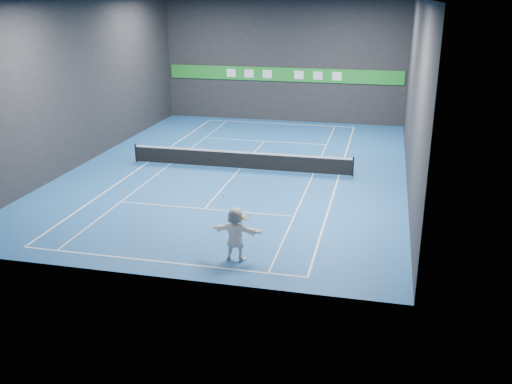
% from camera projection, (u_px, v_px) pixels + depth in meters
% --- Properties ---
extents(ground, '(26.00, 26.00, 0.00)m').
position_uv_depth(ground, '(240.00, 169.00, 31.69)').
color(ground, '#1B5297').
rests_on(ground, ground).
extents(wall_back, '(18.00, 0.10, 9.00)m').
position_uv_depth(wall_back, '(283.00, 61.00, 42.16)').
color(wall_back, black).
rests_on(wall_back, ground).
extents(wall_front, '(18.00, 0.10, 9.00)m').
position_uv_depth(wall_front, '(137.00, 150.00, 18.25)').
color(wall_front, black).
rests_on(wall_front, ground).
extents(wall_left, '(0.10, 26.00, 9.00)m').
position_uv_depth(wall_left, '(85.00, 82.00, 32.12)').
color(wall_left, black).
rests_on(wall_left, ground).
extents(wall_right, '(0.10, 26.00, 9.00)m').
position_uv_depth(wall_right, '(414.00, 94.00, 28.29)').
color(wall_right, black).
rests_on(wall_right, ground).
extents(baseline_near, '(10.98, 0.08, 0.01)m').
position_uv_depth(baseline_near, '(158.00, 261.00, 20.76)').
color(baseline_near, white).
rests_on(baseline_near, ground).
extents(baseline_far, '(10.98, 0.08, 0.01)m').
position_uv_depth(baseline_far, '(280.00, 124.00, 42.62)').
color(baseline_far, white).
rests_on(baseline_far, ground).
extents(sideline_doubles_left, '(0.08, 23.78, 0.01)m').
position_uv_depth(sideline_doubles_left, '(148.00, 162.00, 32.86)').
color(sideline_doubles_left, white).
rests_on(sideline_doubles_left, ground).
extents(sideline_doubles_right, '(0.08, 23.78, 0.01)m').
position_uv_depth(sideline_doubles_right, '(339.00, 175.00, 30.52)').
color(sideline_doubles_right, white).
rests_on(sideline_doubles_right, ground).
extents(sideline_singles_left, '(0.06, 23.78, 0.01)m').
position_uv_depth(sideline_singles_left, '(170.00, 164.00, 32.56)').
color(sideline_singles_left, white).
rests_on(sideline_singles_left, ground).
extents(sideline_singles_right, '(0.06, 23.78, 0.01)m').
position_uv_depth(sideline_singles_right, '(313.00, 174.00, 30.82)').
color(sideline_singles_right, white).
rests_on(sideline_singles_right, ground).
extents(service_line_near, '(8.23, 0.06, 0.01)m').
position_uv_depth(service_line_near, '(205.00, 209.00, 25.80)').
color(service_line_near, white).
rests_on(service_line_near, ground).
extents(service_line_far, '(8.23, 0.06, 0.01)m').
position_uv_depth(service_line_far, '(264.00, 141.00, 37.57)').
color(service_line_far, white).
rests_on(service_line_far, ground).
extents(center_service_line, '(0.06, 12.80, 0.01)m').
position_uv_depth(center_service_line, '(240.00, 169.00, 31.69)').
color(center_service_line, white).
rests_on(center_service_line, ground).
extents(player, '(1.91, 0.68, 2.04)m').
position_uv_depth(player, '(236.00, 234.00, 20.58)').
color(player, white).
rests_on(player, ground).
extents(tennis_ball, '(0.07, 0.07, 0.07)m').
position_uv_depth(tennis_ball, '(224.00, 196.00, 20.29)').
color(tennis_ball, '#CED824').
rests_on(tennis_ball, player).
extents(tennis_net, '(12.50, 0.10, 1.07)m').
position_uv_depth(tennis_net, '(240.00, 159.00, 31.51)').
color(tennis_net, black).
rests_on(tennis_net, ground).
extents(sponsor_banner, '(17.64, 0.11, 1.00)m').
position_uv_depth(sponsor_banner, '(283.00, 74.00, 42.43)').
color(sponsor_banner, '#1E8B29').
rests_on(sponsor_banner, wall_back).
extents(tennis_racket, '(0.48, 0.41, 0.51)m').
position_uv_depth(tennis_racket, '(246.00, 219.00, 20.35)').
color(tennis_racket, red).
rests_on(tennis_racket, player).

